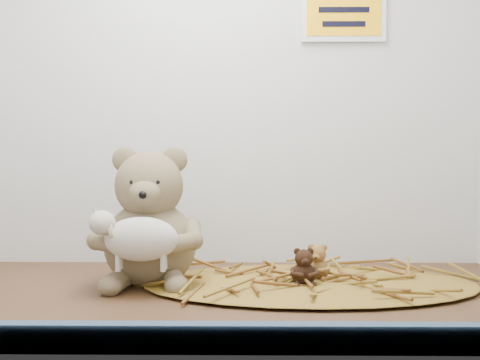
{
  "coord_description": "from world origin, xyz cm",
  "views": [
    {
      "loc": [
        9.2,
        -102.04,
        25.22
      ],
      "look_at": [
        7.97,
        2.65,
        19.74
      ],
      "focal_mm": 45.0,
      "sensor_mm": 36.0,
      "label": 1
    }
  ],
  "objects_px": {
    "toy_lamb": "(141,239)",
    "mini_teddy_brown": "(304,265)",
    "mini_teddy_tan": "(317,260)",
    "main_teddy": "(150,215)"
  },
  "relations": [
    {
      "from": "toy_lamb",
      "to": "mini_teddy_brown",
      "type": "bearing_deg",
      "value": 9.81
    },
    {
      "from": "toy_lamb",
      "to": "mini_teddy_tan",
      "type": "height_order",
      "value": "toy_lamb"
    },
    {
      "from": "main_teddy",
      "to": "mini_teddy_brown",
      "type": "relative_size",
      "value": 3.89
    },
    {
      "from": "toy_lamb",
      "to": "mini_teddy_brown",
      "type": "distance_m",
      "value": 0.29
    },
    {
      "from": "main_teddy",
      "to": "toy_lamb",
      "type": "distance_m",
      "value": 0.1
    },
    {
      "from": "toy_lamb",
      "to": "mini_teddy_brown",
      "type": "height_order",
      "value": "toy_lamb"
    },
    {
      "from": "mini_teddy_tan",
      "to": "main_teddy",
      "type": "bearing_deg",
      "value": -166.64
    },
    {
      "from": "toy_lamb",
      "to": "mini_teddy_tan",
      "type": "bearing_deg",
      "value": 16.28
    },
    {
      "from": "mini_teddy_brown",
      "to": "toy_lamb",
      "type": "bearing_deg",
      "value": -173.72
    },
    {
      "from": "main_teddy",
      "to": "mini_teddy_brown",
      "type": "height_order",
      "value": "main_teddy"
    }
  ]
}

